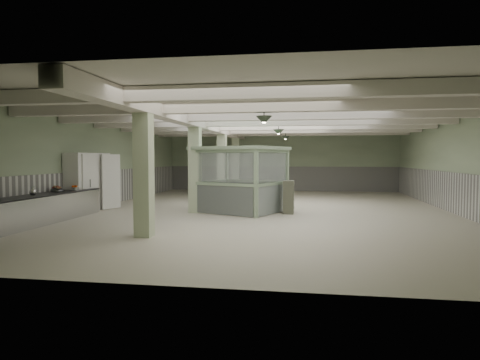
# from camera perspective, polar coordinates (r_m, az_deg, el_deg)

# --- Properties ---
(floor) EXTENTS (20.00, 20.00, 0.00)m
(floor) POSITION_cam_1_polar(r_m,az_deg,el_deg) (16.66, 3.27, -4.06)
(floor) COLOR beige
(floor) RESTS_ON ground
(ceiling) EXTENTS (14.00, 20.00, 0.02)m
(ceiling) POSITION_cam_1_polar(r_m,az_deg,el_deg) (16.61, 3.31, 8.36)
(ceiling) COLOR beige
(ceiling) RESTS_ON wall_back
(wall_back) EXTENTS (14.00, 0.02, 3.60)m
(wall_back) POSITION_cam_1_polar(r_m,az_deg,el_deg) (26.50, 5.52, 2.45)
(wall_back) COLOR #9FB18E
(wall_back) RESTS_ON floor
(wall_front) EXTENTS (14.00, 0.02, 3.60)m
(wall_front) POSITION_cam_1_polar(r_m,az_deg,el_deg) (6.67, -5.60, 0.86)
(wall_front) COLOR #9FB18E
(wall_front) RESTS_ON floor
(wall_left) EXTENTS (0.02, 20.00, 3.60)m
(wall_left) POSITION_cam_1_polar(r_m,az_deg,el_deg) (18.61, -18.70, 2.08)
(wall_left) COLOR #9FB18E
(wall_left) RESTS_ON floor
(wall_right) EXTENTS (0.02, 20.00, 3.60)m
(wall_right) POSITION_cam_1_polar(r_m,az_deg,el_deg) (17.28, 27.06, 1.85)
(wall_right) COLOR #9FB18E
(wall_right) RESTS_ON floor
(wainscot_left) EXTENTS (0.05, 19.90, 1.50)m
(wainscot_left) POSITION_cam_1_polar(r_m,az_deg,el_deg) (18.64, -18.58, -1.15)
(wainscot_left) COLOR silver
(wainscot_left) RESTS_ON floor
(wainscot_right) EXTENTS (0.05, 19.90, 1.50)m
(wainscot_right) POSITION_cam_1_polar(r_m,az_deg,el_deg) (17.32, 26.90, -1.62)
(wainscot_right) COLOR silver
(wainscot_right) RESTS_ON floor
(wainscot_back) EXTENTS (13.90, 0.05, 1.50)m
(wainscot_back) POSITION_cam_1_polar(r_m,az_deg,el_deg) (26.51, 5.51, 0.18)
(wainscot_back) COLOR silver
(wainscot_back) RESTS_ON floor
(girder) EXTENTS (0.45, 19.90, 0.40)m
(girder) POSITION_cam_1_polar(r_m,az_deg,el_deg) (17.03, -5.17, 7.48)
(girder) COLOR silver
(girder) RESTS_ON ceiling
(beam_a) EXTENTS (13.90, 0.35, 0.32)m
(beam_a) POSITION_cam_1_polar(r_m,az_deg,el_deg) (9.21, -1.60, 11.57)
(beam_a) COLOR silver
(beam_a) RESTS_ON ceiling
(beam_b) EXTENTS (13.90, 0.35, 0.32)m
(beam_b) POSITION_cam_1_polar(r_m,az_deg,el_deg) (11.65, 0.74, 9.76)
(beam_b) COLOR silver
(beam_b) RESTS_ON ceiling
(beam_c) EXTENTS (13.90, 0.35, 0.32)m
(beam_c) POSITION_cam_1_polar(r_m,az_deg,el_deg) (14.12, 2.25, 8.58)
(beam_c) COLOR silver
(beam_c) RESTS_ON ceiling
(beam_d) EXTENTS (13.90, 0.35, 0.32)m
(beam_d) POSITION_cam_1_polar(r_m,az_deg,el_deg) (16.59, 3.31, 7.74)
(beam_d) COLOR silver
(beam_d) RESTS_ON ceiling
(beam_e) EXTENTS (13.90, 0.35, 0.32)m
(beam_e) POSITION_cam_1_polar(r_m,az_deg,el_deg) (19.07, 4.08, 7.12)
(beam_e) COLOR silver
(beam_e) RESTS_ON ceiling
(beam_f) EXTENTS (13.90, 0.35, 0.32)m
(beam_f) POSITION_cam_1_polar(r_m,az_deg,el_deg) (21.56, 4.68, 6.64)
(beam_f) COLOR silver
(beam_f) RESTS_ON ceiling
(beam_g) EXTENTS (13.90, 0.35, 0.32)m
(beam_g) POSITION_cam_1_polar(r_m,az_deg,el_deg) (24.05, 5.15, 6.26)
(beam_g) COLOR silver
(beam_g) RESTS_ON ceiling
(column_a) EXTENTS (0.42, 0.42, 3.60)m
(column_a) POSITION_cam_1_polar(r_m,az_deg,el_deg) (11.26, -12.72, 1.67)
(column_a) COLOR beige
(column_a) RESTS_ON floor
(column_b) EXTENTS (0.42, 0.42, 3.60)m
(column_b) POSITION_cam_1_polar(r_m,az_deg,el_deg) (16.01, -6.03, 2.10)
(column_b) COLOR beige
(column_b) RESTS_ON floor
(column_c) EXTENTS (0.42, 0.42, 3.60)m
(column_c) POSITION_cam_1_polar(r_m,az_deg,el_deg) (20.88, -2.42, 2.32)
(column_c) COLOR beige
(column_c) RESTS_ON floor
(column_d) EXTENTS (0.42, 0.42, 3.60)m
(column_d) POSITION_cam_1_polar(r_m,az_deg,el_deg) (24.81, -0.56, 2.43)
(column_d) COLOR beige
(column_d) RESTS_ON floor
(pendant_front) EXTENTS (0.44, 0.44, 0.22)m
(pendant_front) POSITION_cam_1_polar(r_m,az_deg,el_deg) (11.55, 3.22, 7.97)
(pendant_front) COLOR #2C392B
(pendant_front) RESTS_ON ceiling
(pendant_mid) EXTENTS (0.44, 0.44, 0.22)m
(pendant_mid) POSITION_cam_1_polar(r_m,az_deg,el_deg) (17.02, 5.16, 6.37)
(pendant_mid) COLOR #2C392B
(pendant_mid) RESTS_ON ceiling
(pendant_back) EXTENTS (0.44, 0.44, 0.22)m
(pendant_back) POSITION_cam_1_polar(r_m,az_deg,el_deg) (22.00, 6.08, 5.59)
(pendant_back) COLOR #2C392B
(pendant_back) RESTS_ON ceiling
(prep_counter) EXTENTS (0.95, 5.48, 0.91)m
(prep_counter) POSITION_cam_1_polar(r_m,az_deg,el_deg) (14.83, -24.69, -3.42)
(prep_counter) COLOR #B0B0B4
(prep_counter) RESTS_ON floor
(pitcher_near) EXTENTS (0.21, 0.23, 0.28)m
(pitcher_near) POSITION_cam_1_polar(r_m,az_deg,el_deg) (14.23, -25.91, -1.35)
(pitcher_near) COLOR #B0B0B4
(pitcher_near) RESTS_ON prep_counter
(pitcher_far) EXTENTS (0.21, 0.25, 0.31)m
(pitcher_far) POSITION_cam_1_polar(r_m,az_deg,el_deg) (16.44, -21.15, -0.67)
(pitcher_far) COLOR #B0B0B4
(pitcher_far) RESTS_ON prep_counter
(veg_colander) EXTENTS (0.57, 0.57, 0.20)m
(veg_colander) POSITION_cam_1_polar(r_m,az_deg,el_deg) (15.59, -23.20, -1.10)
(veg_colander) COLOR #393A3E
(veg_colander) RESTS_ON prep_counter
(orange_bowl) EXTENTS (0.31, 0.31, 0.09)m
(orange_bowl) POSITION_cam_1_polar(r_m,az_deg,el_deg) (16.17, -21.13, -1.10)
(orange_bowl) COLOR #B2B2B7
(orange_bowl) RESTS_ON prep_counter
(walkin_cooler) EXTENTS (0.96, 2.46, 2.26)m
(walkin_cooler) POSITION_cam_1_polar(r_m,az_deg,el_deg) (17.35, -19.49, -0.21)
(walkin_cooler) COLOR white
(walkin_cooler) RESTS_ON floor
(guard_booth) EXTENTS (3.83, 3.58, 2.45)m
(guard_booth) POSITION_cam_1_polar(r_m,az_deg,el_deg) (16.11, -0.03, 1.70)
(guard_booth) COLOR #90A987
(guard_booth) RESTS_ON floor
(filing_cabinet) EXTENTS (0.40, 0.56, 1.21)m
(filing_cabinet) POSITION_cam_1_polar(r_m,az_deg,el_deg) (15.75, 6.48, -2.28)
(filing_cabinet) COLOR #5A5C4D
(filing_cabinet) RESTS_ON floor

